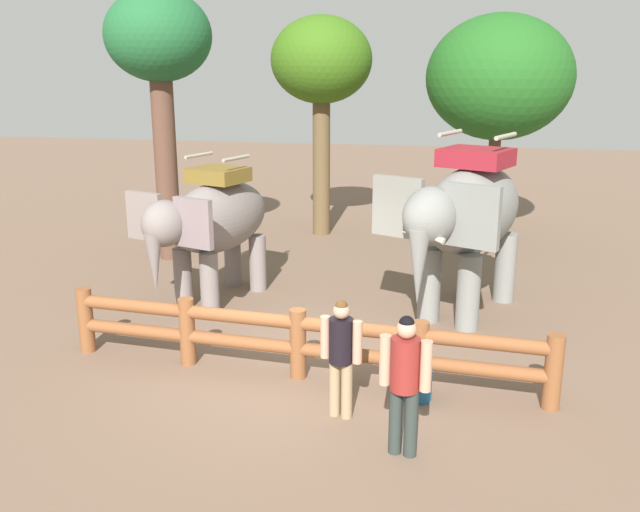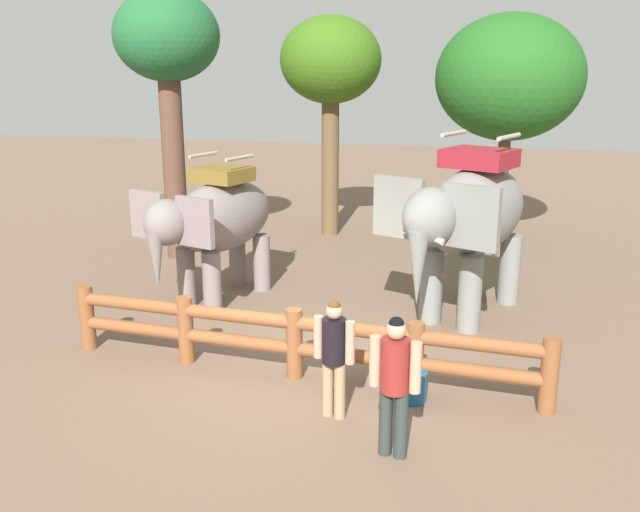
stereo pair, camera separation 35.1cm
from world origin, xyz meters
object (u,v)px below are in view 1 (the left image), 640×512
at_px(elephant_near_left, 213,222).
at_px(tree_back_center, 499,78).
at_px(tourist_man_in_blue, 341,350).
at_px(feed_bucket, 416,384).
at_px(tree_far_left, 321,65).
at_px(tourist_woman_in_black, 405,376).
at_px(tree_far_right, 159,48).
at_px(log_fence, 298,339).
at_px(elephant_center, 467,216).

height_order(elephant_near_left, tree_back_center, tree_back_center).
bearing_deg(elephant_near_left, tourist_man_in_blue, -51.99).
bearing_deg(feed_bucket, tree_far_left, 108.86).
bearing_deg(tourist_woman_in_black, tree_far_left, 106.09).
relative_size(elephant_near_left, tourist_man_in_blue, 2.10).
distance_m(tourist_woman_in_black, tree_back_center, 11.19).
relative_size(tourist_woman_in_black, tree_far_right, 0.29).
relative_size(log_fence, feed_bucket, 17.01).
bearing_deg(elephant_center, elephant_near_left, -177.45).
bearing_deg(tree_far_left, tree_back_center, 0.91).
distance_m(log_fence, tree_far_left, 9.69).
xyz_separation_m(log_fence, tree_far_right, (-4.43, 5.75, 4.17)).
bearing_deg(log_fence, tree_far_left, 98.91).
distance_m(log_fence, tourist_woman_in_black, 2.48).
bearing_deg(tourist_woman_in_black, feed_bucket, 87.23).
height_order(log_fence, elephant_center, elephant_center).
relative_size(log_fence, tourist_woman_in_black, 4.20).
height_order(tourist_man_in_blue, tree_far_left, tree_far_left).
xyz_separation_m(tourist_man_in_blue, tree_far_left, (-2.19, 9.83, 3.49)).
xyz_separation_m(log_fence, feed_bucket, (1.74, -0.34, -0.40)).
bearing_deg(tourist_man_in_blue, elephant_center, 69.75).
distance_m(tourist_man_in_blue, tree_back_center, 10.64).
xyz_separation_m(tourist_woman_in_black, tree_back_center, (1.37, 10.66, 3.11)).
relative_size(log_fence, tree_far_left, 1.29).
height_order(log_fence, tree_far_right, tree_far_right).
bearing_deg(tree_back_center, feed_bucket, -98.06).
xyz_separation_m(elephant_center, tree_back_center, (0.69, 5.69, 2.26)).
bearing_deg(tree_far_right, tourist_man_in_blue, -52.37).
bearing_deg(tourist_man_in_blue, tourist_woman_in_black, -41.01).
bearing_deg(tree_back_center, elephant_center, -96.89).
bearing_deg(tree_back_center, elephant_near_left, -132.35).
xyz_separation_m(tree_far_left, tree_back_center, (4.43, 0.07, -0.30)).
height_order(tourist_woman_in_black, tourist_man_in_blue, tourist_woman_in_black).
bearing_deg(tourist_man_in_blue, elephant_near_left, 128.01).
distance_m(tree_far_left, tree_back_center, 4.44).
xyz_separation_m(elephant_center, tree_far_right, (-6.79, 2.57, 2.92)).
relative_size(elephant_center, tourist_man_in_blue, 2.44).
distance_m(elephant_center, feed_bucket, 3.94).
height_order(elephant_center, tree_far_right, tree_far_right).
distance_m(log_fence, tree_back_center, 10.01).
height_order(log_fence, tourist_man_in_blue, tourist_man_in_blue).
bearing_deg(tourist_woman_in_black, elephant_near_left, 130.03).
relative_size(tourist_man_in_blue, tree_far_right, 0.27).
bearing_deg(tourist_man_in_blue, tree_back_center, 77.24).
height_order(elephant_near_left, tourist_woman_in_black, elephant_near_left).
relative_size(log_fence, tree_far_right, 1.21).
relative_size(elephant_near_left, tree_back_center, 0.60).
bearing_deg(tree_far_right, tree_back_center, 22.65).
distance_m(elephant_center, tree_back_center, 6.16).
xyz_separation_m(tree_far_left, tree_far_right, (-3.04, -3.05, 0.36)).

